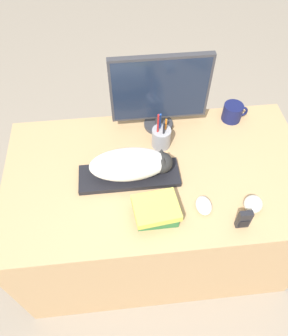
{
  "coord_description": "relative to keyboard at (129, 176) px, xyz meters",
  "views": [
    {
      "loc": [
        -0.16,
        -0.5,
        1.94
      ],
      "look_at": [
        -0.07,
        0.38,
        0.79
      ],
      "focal_mm": 35.0,
      "sensor_mm": 36.0,
      "label": 1
    }
  ],
  "objects": [
    {
      "name": "monitor",
      "position": [
        0.18,
        0.31,
        0.21
      ],
      "size": [
        0.47,
        0.15,
        0.41
      ],
      "color": "#333338",
      "rests_on": "desk"
    },
    {
      "name": "baseball",
      "position": [
        0.5,
        -0.22,
        0.03
      ],
      "size": [
        0.08,
        0.08,
        0.08
      ],
      "color": "silver",
      "rests_on": "desk"
    },
    {
      "name": "phone",
      "position": [
        0.44,
        -0.29,
        0.04
      ],
      "size": [
        0.05,
        0.03,
        0.1
      ],
      "color": "black",
      "rests_on": "desk"
    },
    {
      "name": "keyboard",
      "position": [
        0.0,
        0.0,
        0.0
      ],
      "size": [
        0.45,
        0.15,
        0.02
      ],
      "color": "black",
      "rests_on": "desk"
    },
    {
      "name": "coffee_mug",
      "position": [
        0.56,
        0.32,
        0.03
      ],
      "size": [
        0.13,
        0.1,
        0.09
      ],
      "color": "#141947",
      "rests_on": "desk"
    },
    {
      "name": "cat",
      "position": [
        0.02,
        -0.0,
        0.08
      ],
      "size": [
        0.36,
        0.15,
        0.14
      ],
      "color": "white",
      "rests_on": "keyboard"
    },
    {
      "name": "ground_plane",
      "position": [
        0.13,
        -0.38,
        -0.74
      ],
      "size": [
        12.0,
        12.0,
        0.0
      ],
      "primitive_type": "plane",
      "color": "gray"
    },
    {
      "name": "pen_cup",
      "position": [
        0.17,
        0.18,
        0.04
      ],
      "size": [
        0.09,
        0.09,
        0.21
      ],
      "color": "#939399",
      "rests_on": "desk"
    },
    {
      "name": "desk",
      "position": [
        0.13,
        0.02,
        -0.38
      ],
      "size": [
        1.43,
        0.79,
        0.73
      ],
      "color": "tan",
      "rests_on": "ground_plane"
    },
    {
      "name": "book_stack",
      "position": [
        0.1,
        -0.21,
        0.03
      ],
      "size": [
        0.2,
        0.17,
        0.07
      ],
      "color": "#2D6B38",
      "rests_on": "desk"
    },
    {
      "name": "computer_mouse",
      "position": [
        0.3,
        -0.19,
        0.01
      ],
      "size": [
        0.07,
        0.09,
        0.04
      ],
      "color": "silver",
      "rests_on": "desk"
    }
  ]
}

